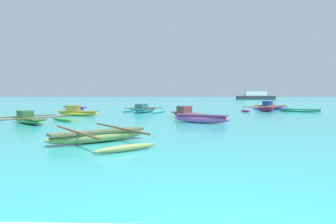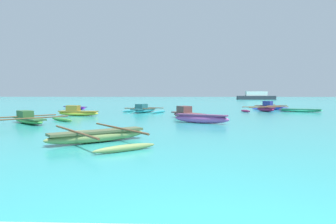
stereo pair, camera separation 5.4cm
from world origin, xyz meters
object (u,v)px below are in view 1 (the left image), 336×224
object	(u,v)px
moored_boat_6	(270,107)
distant_ferry	(256,96)
moored_boat_1	(144,110)
moored_boat_2	(201,118)
moored_boat_7	(265,109)
moored_boat_9	(301,110)
moored_boat_4	(99,136)
moored_boat_3	(187,114)
moored_boat_8	(77,112)
moored_boat_0	(28,119)
moored_boat_5	(75,108)

from	to	relation	value
moored_boat_6	distant_ferry	distance (m)	45.36
moored_boat_1	moored_boat_2	distance (m)	9.83
moored_boat_7	moored_boat_6	bearing A→B (deg)	134.12
moored_boat_6	moored_boat_9	distance (m)	4.05
moored_boat_4	moored_boat_7	bearing A→B (deg)	20.20
moored_boat_3	moored_boat_8	world-z (taller)	moored_boat_3
moored_boat_0	moored_boat_5	xyz separation A→B (m)	(-2.07, 13.37, -0.05)
moored_boat_0	moored_boat_4	world-z (taller)	moored_boat_0
moored_boat_6	moored_boat_7	bearing A→B (deg)	-59.82
moored_boat_4	distant_ferry	xyz separation A→B (m)	(21.87, 64.60, 0.61)
moored_boat_2	moored_boat_8	distance (m)	10.04
moored_boat_4	moored_boat_7	size ratio (longest dim) A/B	0.98
moored_boat_1	moored_boat_4	bearing A→B (deg)	-155.16
moored_boat_6	moored_boat_8	size ratio (longest dim) A/B	1.24
moored_boat_5	moored_boat_6	distance (m)	19.58
moored_boat_5	distant_ferry	xyz separation A→B (m)	(29.45, 45.21, 0.64)
moored_boat_5	moored_boat_7	size ratio (longest dim) A/B	0.66
moored_boat_8	moored_boat_5	bearing A→B (deg)	119.87
moored_boat_2	moored_boat_4	bearing A→B (deg)	-95.67
moored_boat_3	distant_ferry	bearing A→B (deg)	130.81
moored_boat_4	moored_boat_8	distance (m)	12.48
moored_boat_4	moored_boat_1	bearing A→B (deg)	52.82
moored_boat_2	moored_boat_3	world-z (taller)	moored_boat_3
moored_boat_7	moored_boat_8	world-z (taller)	moored_boat_8
moored_boat_0	moored_boat_9	distance (m)	21.74
moored_boat_5	moored_boat_7	world-z (taller)	moored_boat_7
moored_boat_8	moored_boat_9	xyz separation A→B (m)	(18.16, 5.01, -0.11)
moored_boat_6	moored_boat_5	bearing A→B (deg)	-123.47
moored_boat_3	moored_boat_9	size ratio (longest dim) A/B	0.93
moored_boat_6	moored_boat_8	distance (m)	18.81
moored_boat_8	distant_ferry	bearing A→B (deg)	72.83
moored_boat_2	moored_boat_8	bearing A→B (deg)	175.66
moored_boat_3	moored_boat_7	size ratio (longest dim) A/B	0.71
moored_boat_5	moored_boat_9	xyz separation A→B (m)	(21.07, -2.80, -0.02)
moored_boat_2	distant_ferry	distance (m)	60.77
moored_boat_2	moored_boat_5	size ratio (longest dim) A/B	1.02
moored_boat_7	distant_ferry	distance (m)	48.92
moored_boat_4	distant_ferry	distance (m)	68.20
distant_ferry	moored_boat_5	bearing A→B (deg)	-123.08
moored_boat_1	moored_boat_2	xyz separation A→B (m)	(4.24, -8.87, 0.02)
moored_boat_0	moored_boat_5	bearing A→B (deg)	141.37
moored_boat_3	moored_boat_8	size ratio (longest dim) A/B	1.01
moored_boat_7	moored_boat_3	bearing A→B (deg)	-66.68
distant_ferry	moored_boat_9	bearing A→B (deg)	-99.90
moored_boat_6	moored_boat_3	bearing A→B (deg)	-75.26
moored_boat_8	moored_boat_9	size ratio (longest dim) A/B	0.93
moored_boat_0	moored_boat_8	bearing A→B (deg)	123.94
moored_boat_0	distant_ferry	bearing A→B (deg)	107.52
moored_boat_3	moored_boat_9	distance (m)	12.34
moored_boat_1	distant_ferry	bearing A→B (deg)	-0.23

